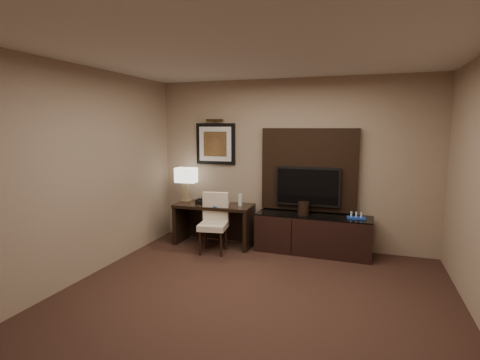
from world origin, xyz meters
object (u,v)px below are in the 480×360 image
at_px(credenza, 313,234).
at_px(table_lamp, 186,184).
at_px(desk, 214,225).
at_px(ice_bucket, 304,208).
at_px(minibar_tray, 356,215).
at_px(desk_phone, 202,201).
at_px(water_bottle, 240,200).
at_px(tv, 308,186).
at_px(desk_chair, 213,226).

height_order(credenza, table_lamp, table_lamp).
height_order(desk, ice_bucket, ice_bucket).
relative_size(ice_bucket, minibar_tray, 0.75).
height_order(desk, minibar_tray, minibar_tray).
bearing_deg(minibar_tray, ice_bucket, 179.82).
bearing_deg(desk_phone, credenza, 2.11).
relative_size(table_lamp, water_bottle, 2.92).
bearing_deg(desk, table_lamp, 166.97).
bearing_deg(desk, tv, 8.05).
bearing_deg(minibar_tray, desk, -177.98).
relative_size(desk, ice_bucket, 6.49).
distance_m(water_bottle, minibar_tray, 1.79).
xyz_separation_m(desk, credenza, (1.60, 0.10, -0.04)).
distance_m(desk, ice_bucket, 1.50).
distance_m(desk, tv, 1.65).
bearing_deg(desk_chair, ice_bucket, 10.86).
height_order(tv, water_bottle, tv).
xyz_separation_m(tv, desk_chair, (-1.35, -0.61, -0.59)).
distance_m(ice_bucket, minibar_tray, 0.78).
distance_m(desk, table_lamp, 0.84).
distance_m(desk, water_bottle, 0.63).
relative_size(credenza, minibar_tray, 6.64).
xyz_separation_m(desk_chair, water_bottle, (0.31, 0.39, 0.35)).
distance_m(credenza, desk_phone, 1.87).
distance_m(desk_chair, water_bottle, 0.61).
bearing_deg(desk_phone, table_lamp, 161.43).
bearing_deg(credenza, desk, -175.08).
distance_m(tv, table_lamp, 2.05).
distance_m(credenza, water_bottle, 1.26).
height_order(desk, credenza, desk).
bearing_deg(ice_bucket, desk_phone, -177.47).
xyz_separation_m(desk, table_lamp, (-0.56, 0.12, 0.62)).
xyz_separation_m(ice_bucket, minibar_tray, (0.78, -0.00, -0.05)).
height_order(tv, ice_bucket, tv).
height_order(table_lamp, ice_bucket, table_lamp).
height_order(tv, minibar_tray, tv).
xyz_separation_m(credenza, desk_phone, (-1.82, -0.09, 0.43)).
bearing_deg(table_lamp, desk_phone, -17.77).
distance_m(tv, ice_bucket, 0.36).
relative_size(credenza, water_bottle, 8.99).
bearing_deg(ice_bucket, tv, 78.78).
distance_m(tv, desk_chair, 1.60).
bearing_deg(tv, ice_bucket, -101.22).
relative_size(credenza, ice_bucket, 8.90).
height_order(table_lamp, water_bottle, table_lamp).
relative_size(tv, ice_bucket, 5.09).
bearing_deg(table_lamp, minibar_tray, -0.79).
height_order(tv, table_lamp, tv).
bearing_deg(water_bottle, minibar_tray, 1.91).
relative_size(desk_chair, desk_phone, 4.75).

